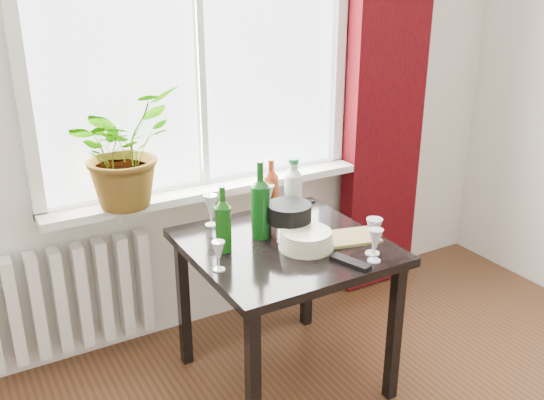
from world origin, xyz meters
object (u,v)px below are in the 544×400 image
cutting_board (348,238)px  wineglass_back_center (267,201)px  bottle_amber (271,186)px  cleaning_bottle (293,188)px  wine_bottle_left (223,219)px  wineglass_front_left (219,256)px  wine_bottle_right (260,199)px  wineglass_front_right (375,245)px  table (285,261)px  fondue_pot (289,220)px  plate_stack (306,240)px  wineglass_far_right (374,236)px  radiator (71,298)px  wineglass_back_left (211,210)px  tv_remote (350,262)px  potted_plant (122,149)px

cutting_board → wineglass_back_center: bearing=116.3°
bottle_amber → cleaning_bottle: 0.12m
wine_bottle_left → wineglass_front_left: bearing=-121.8°
wine_bottle_right → wineglass_front_right: bearing=-57.2°
table → fondue_pot: size_ratio=3.59×
wineglass_front_left → fondue_pot: (0.42, 0.14, 0.01)m
wineglass_front_left → plate_stack: size_ratio=0.54×
wineglass_front_right → plate_stack: 0.31m
wineglass_front_right → wineglass_far_right: bearing=56.5°
cleaning_bottle → wineglass_front_left: cleaning_bottle is taller
fondue_pot → wine_bottle_right: bearing=129.4°
wineglass_front_left → cleaning_bottle: bearing=30.1°
wineglass_far_right → fondue_pot: wineglass_far_right is taller
table → cleaning_bottle: cleaning_bottle is taller
bottle_amber → wine_bottle_left: bearing=-146.0°
wine_bottle_right → wineglass_far_right: wine_bottle_right is taller
cleaning_bottle → cutting_board: bearing=-75.8°
radiator → fondue_pot: size_ratio=3.38×
bottle_amber → wineglass_far_right: (0.15, -0.62, -0.06)m
wine_bottle_right → wineglass_back_left: (-0.14, 0.23, -0.11)m
wineglass_back_center → wine_bottle_left: bearing=-146.9°
wineglass_far_right → wineglass_front_left: 0.67m
wineglass_front_right → wineglass_back_left: (-0.44, 0.69, 0.00)m
cleaning_bottle → wineglass_back_left: size_ratio=1.98×
bottle_amber → fondue_pot: (-0.07, -0.28, -0.07)m
wine_bottle_left → cleaning_bottle: size_ratio=0.95×
fondue_pot → tv_remote: size_ratio=1.29×
radiator → fondue_pot: 1.16m
cutting_board → bottle_amber: bearing=109.1°
bottle_amber → wineglass_far_right: 0.64m
wineglass_far_right → plate_stack: (-0.22, 0.20, -0.05)m
radiator → plate_stack: (0.90, -0.72, 0.40)m
bottle_amber → wineglass_back_left: bearing=177.6°
fondue_pot → plate_stack: bearing=-111.8°
table → wineglass_front_right: wineglass_front_right is taller
wine_bottle_right → tv_remote: (0.19, -0.43, -0.18)m
fondue_pot → wineglass_back_center: bearing=62.6°
potted_plant → wineglass_back_left: (0.34, -0.21, -0.30)m
plate_stack → tv_remote: (0.07, -0.23, -0.03)m
wine_bottle_left → plate_stack: 0.38m
cleaning_bottle → tv_remote: bearing=-95.8°
radiator → potted_plant: size_ratio=1.45×
table → wineglass_front_right: (0.23, -0.35, 0.17)m
bottle_amber → fondue_pot: 0.29m
potted_plant → cutting_board: potted_plant is taller
fondue_pot → bottle_amber: bearing=54.1°
table → wineglass_front_right: size_ratio=5.64×
wineglass_back_center → plate_stack: 0.39m
table → wineglass_front_left: wineglass_front_left is taller
wineglass_front_left → cutting_board: bearing=-1.7°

